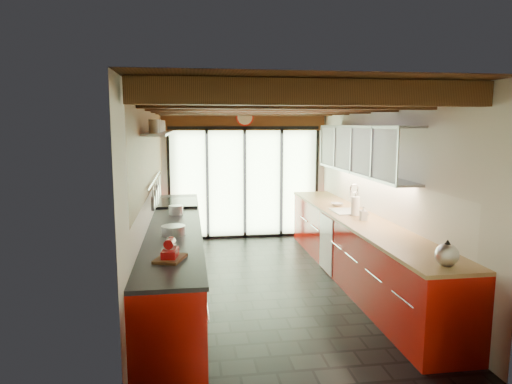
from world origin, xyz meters
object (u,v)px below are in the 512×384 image
Objects in this scene: soap_bottle at (364,213)px; bowl at (337,204)px; paper_towel at (355,206)px; stand_mixer at (170,251)px; kettle at (447,254)px.

soap_bottle reaches higher than bowl.
paper_towel reaches higher than soap_bottle.
paper_towel reaches higher than stand_mixer.
kettle is 1.39× the size of soap_bottle.
stand_mixer is 1.36× the size of bowl.
bowl is at bearing 90.00° from soap_bottle.
soap_bottle is (0.00, 2.04, -0.01)m from kettle.
soap_bottle is (2.54, 1.47, 0.01)m from stand_mixer.
stand_mixer is 1.31× the size of soap_bottle.
bowl is at bearing 90.00° from paper_towel.
soap_bottle is at bearing 30.08° from stand_mixer.
stand_mixer is at bearing -144.91° from paper_towel.
stand_mixer is 2.94m from soap_bottle.
soap_bottle is (0.00, -0.31, -0.04)m from paper_towel.
stand_mixer is 3.63m from bowl.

